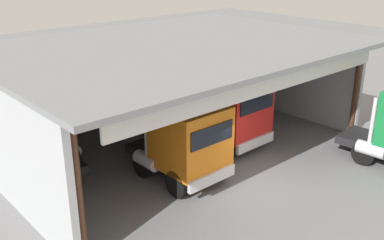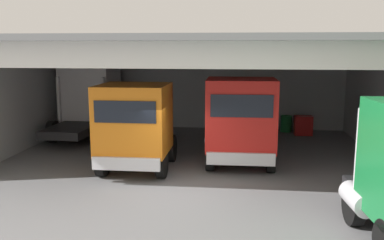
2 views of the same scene
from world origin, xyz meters
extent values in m
plane|color=slate|center=(0.00, 0.00, 0.00)|extent=(80.00, 80.00, 0.00)
cube|color=#ADB2B7|center=(0.00, 10.67, 2.34)|extent=(15.33, 0.24, 4.68)
cube|color=#ADB2B7|center=(-7.66, 5.33, 2.34)|extent=(0.24, 10.67, 4.68)
cube|color=#ADB2B7|center=(7.66, 5.33, 2.34)|extent=(0.24, 10.67, 4.68)
cube|color=gray|center=(0.00, 4.79, 4.78)|extent=(15.93, 11.77, 0.20)
cube|color=white|center=(0.00, -0.44, 4.33)|extent=(13.80, 0.12, 0.90)
cube|color=white|center=(-5.74, 8.07, 2.17)|extent=(2.66, 2.25, 2.79)
cube|color=black|center=(-5.69, 9.16, 2.66)|extent=(2.18, 0.16, 0.84)
cube|color=silver|center=(-5.69, 9.19, 0.68)|extent=(2.44, 0.27, 0.44)
cube|color=#232326|center=(-5.83, 6.06, 0.71)|extent=(2.08, 3.74, 0.36)
cylinder|color=silver|center=(-6.94, 6.91, 1.81)|extent=(0.18, 0.18, 2.55)
cylinder|color=silver|center=(-4.64, 6.81, 1.81)|extent=(0.18, 0.18, 2.55)
cylinder|color=silver|center=(-4.66, 6.31, 0.83)|extent=(0.61, 1.22, 0.56)
cylinder|color=black|center=(-6.85, 8.55, 0.53)|extent=(0.35, 1.07, 1.06)
cylinder|color=black|center=(-4.59, 8.45, 0.53)|extent=(0.35, 1.07, 1.06)
cylinder|color=black|center=(-6.96, 6.11, 0.53)|extent=(0.35, 1.07, 1.06)
cylinder|color=black|center=(-4.69, 6.01, 0.53)|extent=(0.35, 1.07, 1.06)
cube|color=orange|center=(-1.85, 1.77, 2.00)|extent=(2.43, 2.36, 2.42)
cube|color=black|center=(-1.84, 0.57, 2.42)|extent=(2.06, 0.07, 0.73)
cube|color=silver|center=(-1.84, 0.54, 0.69)|extent=(2.30, 0.17, 0.44)
cube|color=#232326|center=(-1.85, 3.43, 0.72)|extent=(1.82, 3.03, 0.36)
cylinder|color=silver|center=(-0.76, 3.10, 1.77)|extent=(0.18, 0.18, 2.47)
cylinder|color=silver|center=(-2.94, 3.09, 1.77)|extent=(0.18, 0.18, 2.47)
cylinder|color=silver|center=(-2.94, 3.13, 0.84)|extent=(0.56, 1.20, 0.56)
cylinder|color=black|center=(-0.79, 1.30, 0.54)|extent=(0.30, 1.08, 1.08)
cylinder|color=black|center=(-2.91, 1.29, 0.54)|extent=(0.30, 1.08, 1.08)
cylinder|color=black|center=(-0.79, 3.43, 0.54)|extent=(0.30, 1.08, 1.08)
cylinder|color=black|center=(-2.91, 3.43, 0.54)|extent=(0.30, 1.08, 1.08)
cube|color=red|center=(1.92, 2.81, 2.06)|extent=(2.54, 2.21, 2.60)
cube|color=black|center=(1.94, 1.70, 2.52)|extent=(2.14, 0.09, 0.78)
cube|color=silver|center=(1.94, 1.67, 0.66)|extent=(2.39, 0.19, 0.44)
cube|color=#232326|center=(1.90, 4.68, 0.69)|extent=(1.93, 3.42, 0.36)
cylinder|color=silver|center=(3.03, 4.07, 1.79)|extent=(0.18, 0.18, 2.55)
cylinder|color=silver|center=(0.77, 4.04, 1.79)|extent=(0.18, 0.18, 2.55)
cylinder|color=silver|center=(0.77, 4.37, 0.81)|extent=(0.58, 1.21, 0.56)
cylinder|color=black|center=(3.03, 2.39, 0.51)|extent=(0.31, 1.03, 1.02)
cylinder|color=black|center=(0.82, 2.36, 0.51)|extent=(0.31, 1.03, 1.02)
cylinder|color=black|center=(3.00, 4.70, 0.51)|extent=(0.31, 1.03, 1.02)
cylinder|color=black|center=(0.79, 4.67, 0.51)|extent=(0.31, 1.03, 1.02)
cylinder|color=silver|center=(4.78, -2.12, 1.78)|extent=(0.18, 0.18, 2.55)
cylinder|color=silver|center=(4.79, -2.25, 0.81)|extent=(0.65, 1.24, 0.56)
cylinder|color=black|center=(4.80, -1.95, 0.51)|extent=(0.38, 1.03, 1.01)
cylinder|color=#197233|center=(4.42, 9.96, 0.44)|extent=(0.58, 0.58, 0.87)
cube|color=red|center=(5.19, 9.19, 0.50)|extent=(0.90, 0.60, 1.00)
camera|label=1|loc=(-12.29, -10.06, 8.72)|focal=41.99mm
camera|label=2|loc=(1.80, -12.39, 4.51)|focal=38.78mm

